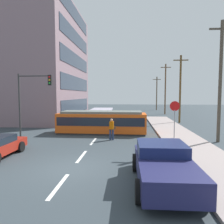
{
  "coord_description": "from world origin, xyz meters",
  "views": [
    {
      "loc": [
        2.7,
        -9.88,
        3.5
      ],
      "look_at": [
        1.23,
        8.29,
        2.06
      ],
      "focal_mm": 34.67,
      "sensor_mm": 36.0,
      "label": 1
    }
  ],
  "objects": [
    {
      "name": "lane_stripe_4",
      "position": [
        0.0,
        21.59,
        0.01
      ],
      "size": [
        0.16,
        2.4,
        0.01
      ],
      "primitive_type": "cube",
      "color": "silver",
      "rests_on": "ground"
    },
    {
      "name": "corner_building",
      "position": [
        -13.0,
        20.97,
        8.0
      ],
      "size": [
        16.21,
        17.39,
        16.0
      ],
      "color": "gray",
      "rests_on": "ground"
    },
    {
      "name": "lane_stripe_0",
      "position": [
        0.0,
        -2.0,
        0.01
      ],
      "size": [
        0.16,
        2.4,
        0.01
      ],
      "primitive_type": "cube",
      "color": "silver",
      "rests_on": "ground"
    },
    {
      "name": "stop_sign",
      "position": [
        6.2,
        7.16,
        2.19
      ],
      "size": [
        0.76,
        0.07,
        2.88
      ],
      "color": "gray",
      "rests_on": "sidewalk_curb_right"
    },
    {
      "name": "sidewalk_curb_right",
      "position": [
        6.8,
        6.0,
        0.07
      ],
      "size": [
        3.2,
        36.0,
        0.14
      ],
      "primitive_type": "cube",
      "color": "gray",
      "rests_on": "ground"
    },
    {
      "name": "lane_stripe_3",
      "position": [
        0.0,
        15.59,
        0.01
      ],
      "size": [
        0.16,
        2.4,
        0.01
      ],
      "primitive_type": "cube",
      "color": "silver",
      "rests_on": "ground"
    },
    {
      "name": "utility_pole_near",
      "position": [
        9.29,
        6.59,
        4.6
      ],
      "size": [
        1.8,
        0.24,
        8.83
      ],
      "color": "#4E4437",
      "rests_on": "ground"
    },
    {
      "name": "lane_stripe_1",
      "position": [
        0.0,
        2.0,
        0.01
      ],
      "size": [
        0.16,
        2.4,
        0.01
      ],
      "primitive_type": "cube",
      "color": "silver",
      "rests_on": "ground"
    },
    {
      "name": "city_bus",
      "position": [
        -0.68,
        16.19,
        1.03
      ],
      "size": [
        2.73,
        5.67,
        1.79
      ],
      "color": "#AAA3B5",
      "rests_on": "ground"
    },
    {
      "name": "utility_pole_distant",
      "position": [
        8.92,
        40.52,
        3.99
      ],
      "size": [
        1.8,
        0.24,
        7.63
      ],
      "color": "brown",
      "rests_on": "ground"
    },
    {
      "name": "pickup_truck_parked",
      "position": [
        4.02,
        -1.55,
        0.8
      ],
      "size": [
        2.33,
        5.03,
        1.55
      ],
      "color": "#1E1F4C",
      "rests_on": "ground"
    },
    {
      "name": "ground_plane",
      "position": [
        0.0,
        10.0,
        0.0
      ],
      "size": [
        120.0,
        120.0,
        0.0
      ],
      "primitive_type": "plane",
      "color": "#343D43"
    },
    {
      "name": "traffic_light_mast",
      "position": [
        -5.35,
        7.42,
        3.67
      ],
      "size": [
        2.87,
        0.33,
        5.25
      ],
      "color": "#333333",
      "rests_on": "ground"
    },
    {
      "name": "utility_pole_mid",
      "position": [
        8.99,
        17.77,
        4.37
      ],
      "size": [
        1.8,
        0.24,
        8.38
      ],
      "color": "brown",
      "rests_on": "ground"
    },
    {
      "name": "utility_pole_far",
      "position": [
        9.1,
        29.69,
        4.68
      ],
      "size": [
        1.8,
        0.24,
        8.99
      ],
      "color": "brown",
      "rests_on": "ground"
    },
    {
      "name": "streetcar_tram",
      "position": [
        0.19,
        9.59,
        1.05
      ],
      "size": [
        7.99,
        2.66,
        2.03
      ],
      "color": "#DD5317",
      "rests_on": "ground"
    },
    {
      "name": "lane_stripe_2",
      "position": [
        0.0,
        6.0,
        0.01
      ],
      "size": [
        0.16,
        2.4,
        0.01
      ],
      "primitive_type": "cube",
      "color": "silver",
      "rests_on": "ground"
    },
    {
      "name": "pedestrian_crossing",
      "position": [
        1.33,
        6.66,
        0.94
      ],
      "size": [
        0.51,
        0.36,
        1.67
      ],
      "color": "#242E4C",
      "rests_on": "ground"
    }
  ]
}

